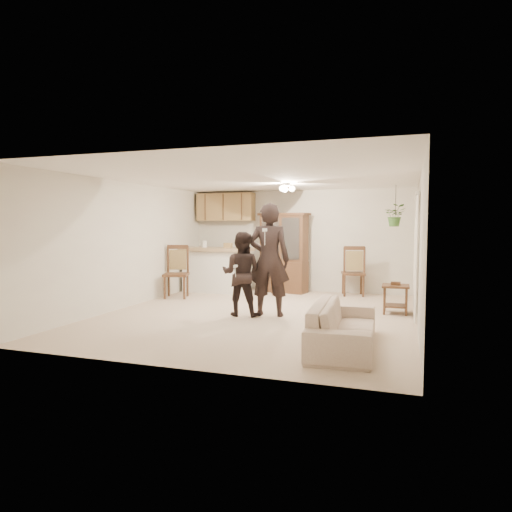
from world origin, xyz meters
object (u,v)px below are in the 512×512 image
(china_hutch, at_px, (284,253))
(child, at_px, (241,279))
(sofa, at_px, (344,320))
(side_table, at_px, (395,299))
(chair_bar, at_px, (176,283))
(chair_hutch_left, at_px, (270,278))
(adult, at_px, (269,266))
(chair_hutch_right, at_px, (353,281))

(china_hutch, bearing_deg, child, -80.06)
(sofa, bearing_deg, child, 49.45)
(china_hutch, xyz_separation_m, side_table, (2.67, -1.94, -0.68))
(sofa, xyz_separation_m, child, (-2.05, 1.57, 0.31))
(chair_bar, bearing_deg, chair_hutch_left, 25.05)
(adult, bearing_deg, chair_bar, -33.98)
(side_table, distance_m, chair_hutch_right, 2.20)
(chair_bar, relative_size, chair_hutch_right, 1.02)
(chair_bar, height_order, chair_hutch_right, chair_bar)
(adult, relative_size, chair_hutch_left, 1.56)
(sofa, xyz_separation_m, chair_bar, (-4.15, 2.99, -0.03))
(sofa, bearing_deg, china_hutch, 21.16)
(side_table, bearing_deg, sofa, -102.64)
(side_table, bearing_deg, chair_hutch_left, 147.54)
(china_hutch, distance_m, chair_hutch_left, 0.72)
(side_table, xyz_separation_m, chair_bar, (-4.75, 0.33, 0.06))
(adult, bearing_deg, chair_hutch_left, -81.37)
(chair_hutch_left, bearing_deg, chair_bar, -119.05)
(chair_hutch_right, bearing_deg, adult, 55.56)
(chair_bar, distance_m, chair_hutch_left, 2.35)
(chair_hutch_left, distance_m, chair_hutch_right, 2.01)
(child, height_order, chair_hutch_right, child)
(child, relative_size, chair_hutch_right, 1.16)
(sofa, bearing_deg, adult, 39.29)
(side_table, xyz_separation_m, chair_hutch_left, (-3.02, 1.92, 0.05))
(adult, relative_size, child, 1.33)
(adult, xyz_separation_m, chair_hutch_right, (1.17, 2.89, -0.57))
(side_table, height_order, chair_bar, chair_bar)
(sofa, xyz_separation_m, side_table, (0.60, 2.66, -0.09))
(child, bearing_deg, sofa, 138.57)
(adult, xyz_separation_m, side_table, (2.17, 0.94, -0.62))
(adult, bearing_deg, sofa, 124.55)
(adult, distance_m, side_table, 2.45)
(side_table, height_order, chair_hutch_left, chair_hutch_left)
(side_table, xyz_separation_m, chair_hutch_right, (-1.00, 1.95, 0.05))
(adult, relative_size, chair_hutch_right, 1.55)
(child, height_order, china_hutch, china_hutch)
(china_hutch, bearing_deg, side_table, -26.41)
(child, distance_m, chair_bar, 2.55)
(chair_hutch_left, bearing_deg, sofa, -43.81)
(china_hutch, height_order, side_table, china_hutch)
(chair_bar, xyz_separation_m, chair_hutch_left, (1.73, 1.59, -0.01))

